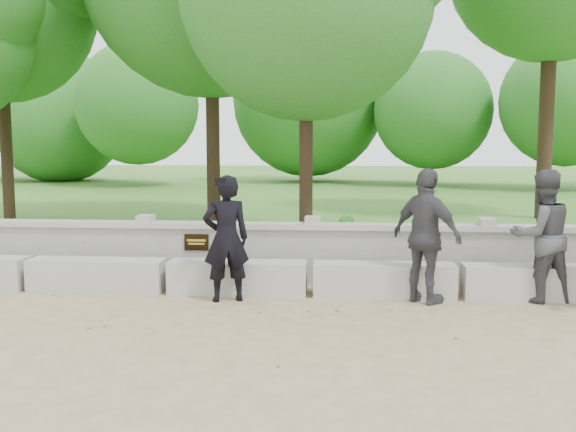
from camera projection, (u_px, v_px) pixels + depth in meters
name	position (u px, v px, depth m)	size (l,w,h in m)	color
ground	(121.00, 332.00, 7.07)	(80.00, 80.00, 0.00)	tan
lawn	(266.00, 203.00, 20.92)	(40.00, 22.00, 0.25)	#38691E
concrete_bench	(167.00, 276.00, 8.92)	(11.90, 0.45, 0.45)	#B4B1AA
parapet_wall	(179.00, 251.00, 9.59)	(12.50, 0.35, 0.90)	#A9A7A0
man_main	(226.00, 238.00, 8.36)	(0.70, 0.65, 1.66)	black
visitor_left	(542.00, 236.00, 8.35)	(0.97, 0.84, 1.73)	#414146
visitor_right	(427.00, 236.00, 8.25)	(1.03, 1.02, 1.75)	#3B3B40
shrub_b	(347.00, 235.00, 10.58)	(0.35, 0.28, 0.63)	#327527
shrub_c	(346.00, 243.00, 10.08)	(0.46, 0.40, 0.51)	#327527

